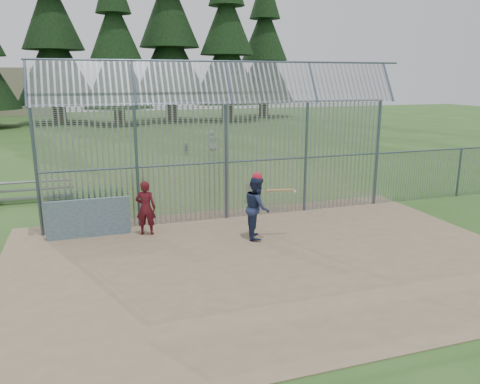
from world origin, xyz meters
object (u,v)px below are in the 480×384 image
object	(u,v)px
trash_can	(252,193)
bleacher	(34,190)
dugout_wall	(89,218)
onlooker	(146,208)
batter	(257,207)

from	to	relation	value
trash_can	bleacher	xyz separation A→B (m)	(-8.22, 3.02, 0.03)
dugout_wall	onlooker	bearing A→B (deg)	-10.23
onlooker	bleacher	bearing A→B (deg)	-37.91
batter	trash_can	world-z (taller)	batter
trash_can	bleacher	bearing A→B (deg)	159.85
dugout_wall	trash_can	distance (m)	6.62
bleacher	dugout_wall	bearing A→B (deg)	-69.18
dugout_wall	batter	bearing A→B (deg)	-19.00
dugout_wall	onlooker	distance (m)	1.75
onlooker	bleacher	world-z (taller)	onlooker
dugout_wall	bleacher	bearing A→B (deg)	110.82
batter	onlooker	size ratio (longest dim) A/B	1.12
bleacher	trash_can	bearing A→B (deg)	-20.15
dugout_wall	trash_can	xyz separation A→B (m)	(6.18, 2.35, -0.24)
batter	onlooker	bearing A→B (deg)	80.86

